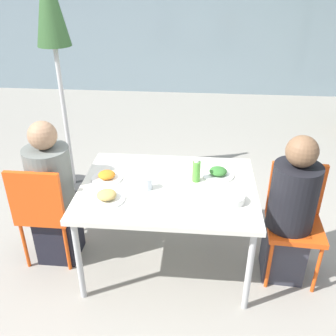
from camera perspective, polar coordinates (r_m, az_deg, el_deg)
ground_plane at (r=3.19m, az=0.00°, el=-13.88°), size 24.00×24.00×0.00m
building_facade at (r=7.09m, az=3.67°, el=23.28°), size 10.00×0.20×3.00m
dining_table at (r=2.78m, az=0.00°, el=-3.69°), size 1.29×0.98×0.72m
chair_left at (r=3.02m, az=-18.39°, el=-5.71°), size 0.40×0.40×0.89m
person_left at (r=3.04m, az=-17.09°, el=-4.32°), size 0.34×0.34×1.19m
chair_right at (r=2.97m, az=18.75°, el=-6.46°), size 0.42×0.42×0.89m
person_right at (r=2.87m, az=18.11°, el=-6.73°), size 0.33×0.33×1.18m
closed_umbrella at (r=3.70m, az=-17.30°, el=20.39°), size 0.36×0.36×2.27m
plate_0 at (r=2.62m, az=-9.32°, el=-4.34°), size 0.25×0.25×0.07m
plate_1 at (r=2.90m, az=7.62°, el=-0.75°), size 0.25×0.25×0.07m
plate_2 at (r=2.86m, az=-9.32°, el=-1.28°), size 0.23×0.23×0.07m
bottle at (r=2.78m, az=4.34°, el=-0.42°), size 0.06×0.06×0.18m
drinking_cup at (r=2.70m, az=-3.24°, el=-2.37°), size 0.08×0.08×0.09m
salad_bowl at (r=2.60m, az=9.80°, el=-4.62°), size 0.16×0.16×0.06m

